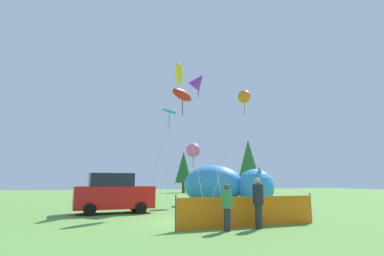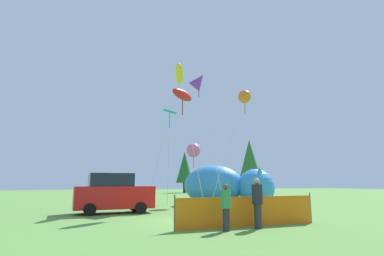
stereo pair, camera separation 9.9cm
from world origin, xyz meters
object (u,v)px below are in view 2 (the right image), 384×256
Objects in this scene: inflatable_cat at (226,187)px; kite_pink_octopus at (193,150)px; folding_chair at (262,208)px; kite_orange_flower at (244,97)px; spectator_in_black_shirt at (257,201)px; kite_purple_delta at (199,81)px; kite_teal_diamond at (170,113)px; kite_red_lizard at (182,95)px; kite_yellow_hero at (179,75)px; parked_car at (113,194)px; spectator_in_green_shirt at (226,205)px.

kite_pink_octopus is at bearing -153.15° from inflatable_cat.
folding_chair is 10.01m from kite_orange_flower.
kite_purple_delta reaches higher than spectator_in_black_shirt.
spectator_in_black_shirt is at bearing -84.01° from kite_teal_diamond.
kite_purple_delta is 4.78m from kite_red_lizard.
kite_yellow_hero is 1.44× the size of kite_red_lizard.
inflatable_cat is 0.67× the size of kite_purple_delta.
kite_orange_flower is at bearing 1.50° from parked_car.
inflatable_cat is 3.60× the size of spectator_in_black_shirt.
kite_yellow_hero reaches higher than kite_pink_octopus.
kite_red_lizard is (-1.30, 6.87, 6.06)m from spectator_in_black_shirt.
spectator_in_green_shirt is (-4.45, -10.99, -0.47)m from inflatable_cat.
spectator_in_black_shirt is at bearing -94.69° from kite_purple_delta.
kite_yellow_hero is at bearing 79.42° from kite_red_lizard.
folding_chair is (6.65, -5.02, -0.54)m from parked_car.
kite_pink_octopus is at bearing 65.15° from kite_red_lizard.
kite_red_lizard is at bearing -100.58° from kite_yellow_hero.
spectator_in_green_shirt is (-1.40, -0.23, -0.12)m from spectator_in_black_shirt.
kite_teal_diamond is at bearing 88.66° from kite_red_lizard.
spectator_in_green_shirt is 9.41m from kite_red_lizard.
kite_teal_diamond is (0.20, 11.62, 6.05)m from spectator_in_green_shirt.
kite_yellow_hero is at bearing 92.31° from spectator_in_black_shirt.
kite_yellow_hero is (-1.90, 9.11, 9.59)m from folding_chair.
kite_purple_delta is at bearing -24.76° from kite_teal_diamond.
inflatable_cat reaches higher than parked_car.
kite_orange_flower reaches higher than kite_red_lizard.
kite_red_lizard is at bearing -114.85° from kite_pink_octopus.
spectator_in_black_shirt is 0.26× the size of kite_teal_diamond.
spectator_in_green_shirt is at bearing -73.68° from folding_chair.
kite_yellow_hero is at bearing 33.62° from parked_car.
kite_pink_octopus is 6.16m from kite_yellow_hero.
kite_red_lizard is at bearing -91.34° from kite_teal_diamond.
parked_car is at bearing 173.95° from kite_red_lizard.
kite_orange_flower is 1.81× the size of kite_pink_octopus.
kite_yellow_hero is (-3.51, 0.62, 8.76)m from inflatable_cat.
inflatable_cat is at bearing -3.37° from kite_pink_octopus.
kite_teal_diamond is (-2.63, 9.13, 6.41)m from folding_chair.
inflatable_cat reaches higher than spectator_in_green_shirt.
kite_purple_delta reaches higher than kite_orange_flower.
kite_yellow_hero reaches higher than spectator_in_black_shirt.
parked_car is 2.71× the size of spectator_in_green_shirt.
spectator_in_green_shirt is (3.82, -7.51, -0.17)m from parked_car.
parked_car is 0.42× the size of kite_yellow_hero.
kite_red_lizard is at bearing 100.73° from spectator_in_black_shirt.
kite_red_lizard reaches higher than inflatable_cat.
kite_purple_delta reaches higher than kite_pink_octopus.
kite_orange_flower reaches higher than folding_chair.
kite_orange_flower reaches higher than spectator_in_green_shirt.
inflatable_cat reaches higher than folding_chair.
kite_orange_flower reaches higher than kite_pink_octopus.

